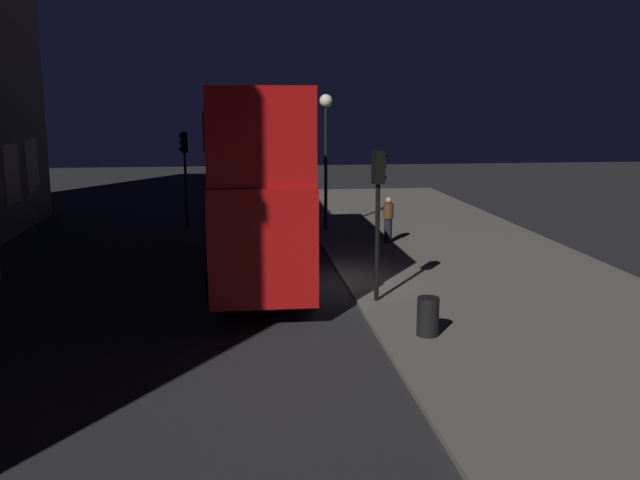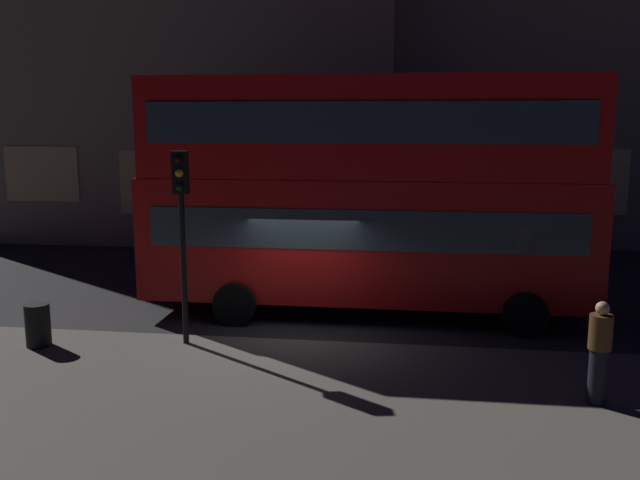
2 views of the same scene
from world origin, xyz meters
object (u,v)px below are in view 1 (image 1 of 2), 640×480
object	(u,v)px
street_lamp	(326,129)
traffic_light_far_side	(185,160)
double_decker_bus	(255,175)
litter_bin	(428,316)
traffic_light_near_kerb	(379,194)
pedestrian	(388,219)

from	to	relation	value
street_lamp	traffic_light_far_side	bearing A→B (deg)	74.04
double_decker_bus	litter_bin	distance (m)	7.82
traffic_light_near_kerb	street_lamp	world-z (taller)	street_lamp
double_decker_bus	traffic_light_near_kerb	size ratio (longest dim) A/B	2.70
traffic_light_near_kerb	traffic_light_far_side	distance (m)	13.59
traffic_light_far_side	pedestrian	world-z (taller)	traffic_light_far_side
traffic_light_near_kerb	street_lamp	xyz separation A→B (m)	(10.64, -0.02, 1.27)
traffic_light_near_kerb	litter_bin	size ratio (longest dim) A/B	4.49
pedestrian	litter_bin	xyz separation A→B (m)	(-10.57, 1.43, -0.43)
double_decker_bus	street_lamp	world-z (taller)	double_decker_bus
traffic_light_near_kerb	double_decker_bus	bearing A→B (deg)	29.26
traffic_light_far_side	litter_bin	bearing A→B (deg)	14.15
double_decker_bus	traffic_light_near_kerb	distance (m)	4.65
double_decker_bus	pedestrian	world-z (taller)	double_decker_bus
traffic_light_far_side	pedestrian	xyz separation A→B (m)	(-4.66, -7.76, -1.94)
traffic_light_far_side	street_lamp	distance (m)	6.17
pedestrian	street_lamp	bearing A→B (deg)	136.72
double_decker_bus	pedestrian	size ratio (longest dim) A/B	6.25
street_lamp	litter_bin	world-z (taller)	street_lamp
traffic_light_near_kerb	traffic_light_far_side	size ratio (longest dim) A/B	0.97
traffic_light_near_kerb	street_lamp	distance (m)	10.72
double_decker_bus	street_lamp	bearing A→B (deg)	-23.57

